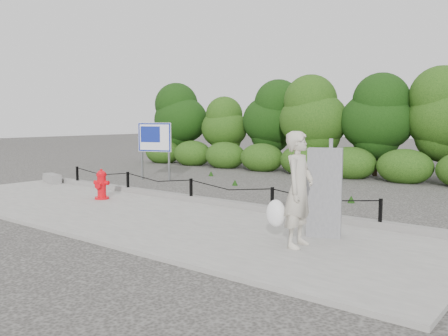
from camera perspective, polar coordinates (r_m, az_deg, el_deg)
ground at (r=12.45m, az=-3.98°, el=-4.38°), size 90.00×90.00×0.00m
sidewalk at (r=11.08m, az=-10.99°, el=-5.57°), size 14.00×4.00×0.08m
curb at (r=12.46m, az=-3.83°, el=-3.67°), size 14.00×0.22×0.14m
chain_barrier at (r=12.38m, az=-3.99°, el=-2.30°), size 10.06×0.06×0.60m
treeline at (r=19.44m, az=16.18°, el=6.09°), size 20.26×3.41×4.14m
fire_hydrant at (r=13.12m, az=-14.53°, el=-1.96°), size 0.50×0.50×0.81m
pedestrian at (r=8.03m, az=8.82°, el=-2.75°), size 0.80×0.76×1.95m
concrete_block at (r=16.93m, az=-19.98°, el=-1.18°), size 0.98×0.53×0.30m
utility_cabinet at (r=8.87m, az=12.02°, el=-2.87°), size 0.70×0.56×1.79m
advertising_sign at (r=17.23m, az=-8.35°, el=3.37°), size 1.25×0.49×2.08m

